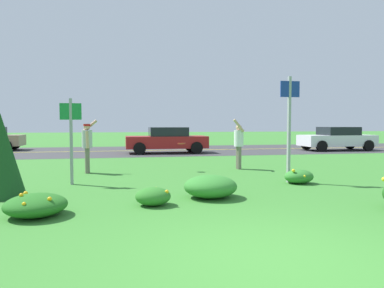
{
  "coord_description": "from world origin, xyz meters",
  "views": [
    {
      "loc": [
        -1.81,
        -3.96,
        1.63
      ],
      "look_at": [
        0.66,
        8.34,
        0.94
      ],
      "focal_mm": 34.08,
      "sensor_mm": 36.0,
      "label": 1
    }
  ],
  "objects_px": {
    "person_thrower_red_cap_gray_shirt": "(87,143)",
    "frisbee_red": "(181,144)",
    "sign_post_near_path": "(71,132)",
    "car_white_leftmost": "(337,138)",
    "sign_post_by_roadside": "(289,119)",
    "car_red_center_left": "(167,140)",
    "person_catcher_white_shirt": "(239,142)"
  },
  "relations": [
    {
      "from": "car_red_center_left",
      "to": "person_thrower_red_cap_gray_shirt",
      "type": "bearing_deg",
      "value": -115.13
    },
    {
      "from": "sign_post_near_path",
      "to": "car_white_leftmost",
      "type": "height_order",
      "value": "sign_post_near_path"
    },
    {
      "from": "sign_post_by_roadside",
      "to": "car_red_center_left",
      "type": "height_order",
      "value": "sign_post_by_roadside"
    },
    {
      "from": "person_thrower_red_cap_gray_shirt",
      "to": "person_catcher_white_shirt",
      "type": "height_order",
      "value": "person_catcher_white_shirt"
    },
    {
      "from": "frisbee_red",
      "to": "car_red_center_left",
      "type": "relative_size",
      "value": 0.06
    },
    {
      "from": "sign_post_by_roadside",
      "to": "car_red_center_left",
      "type": "bearing_deg",
      "value": 100.4
    },
    {
      "from": "car_white_leftmost",
      "to": "car_red_center_left",
      "type": "height_order",
      "value": "same"
    },
    {
      "from": "sign_post_by_roadside",
      "to": "car_white_leftmost",
      "type": "distance_m",
      "value": 13.96
    },
    {
      "from": "person_thrower_red_cap_gray_shirt",
      "to": "car_white_leftmost",
      "type": "xyz_separation_m",
      "value": [
        14.29,
        7.82,
        -0.26
      ]
    },
    {
      "from": "person_thrower_red_cap_gray_shirt",
      "to": "person_catcher_white_shirt",
      "type": "relative_size",
      "value": 0.98
    },
    {
      "from": "sign_post_by_roadside",
      "to": "person_catcher_white_shirt",
      "type": "relative_size",
      "value": 1.62
    },
    {
      "from": "person_catcher_white_shirt",
      "to": "car_white_leftmost",
      "type": "relative_size",
      "value": 0.4
    },
    {
      "from": "sign_post_near_path",
      "to": "car_white_leftmost",
      "type": "bearing_deg",
      "value": 34.83
    },
    {
      "from": "sign_post_by_roadside",
      "to": "car_white_leftmost",
      "type": "xyz_separation_m",
      "value": [
        8.62,
        10.93,
        -1.03
      ]
    },
    {
      "from": "person_catcher_white_shirt",
      "to": "frisbee_red",
      "type": "relative_size",
      "value": 6.66
    },
    {
      "from": "sign_post_by_roadside",
      "to": "frisbee_red",
      "type": "xyz_separation_m",
      "value": [
        -2.52,
        3.0,
        -0.81
      ]
    },
    {
      "from": "person_catcher_white_shirt",
      "to": "person_thrower_red_cap_gray_shirt",
      "type": "bearing_deg",
      "value": -179.53
    },
    {
      "from": "car_white_leftmost",
      "to": "car_red_center_left",
      "type": "distance_m",
      "value": 10.62
    },
    {
      "from": "sign_post_near_path",
      "to": "person_thrower_red_cap_gray_shirt",
      "type": "relative_size",
      "value": 1.3
    },
    {
      "from": "car_white_leftmost",
      "to": "car_red_center_left",
      "type": "bearing_deg",
      "value": 180.0
    },
    {
      "from": "frisbee_red",
      "to": "car_red_center_left",
      "type": "distance_m",
      "value": 7.95
    },
    {
      "from": "sign_post_by_roadside",
      "to": "car_red_center_left",
      "type": "distance_m",
      "value": 11.16
    },
    {
      "from": "sign_post_near_path",
      "to": "car_red_center_left",
      "type": "relative_size",
      "value": 0.52
    },
    {
      "from": "sign_post_near_path",
      "to": "frisbee_red",
      "type": "xyz_separation_m",
      "value": [
        3.38,
        2.17,
        -0.45
      ]
    },
    {
      "from": "person_thrower_red_cap_gray_shirt",
      "to": "frisbee_red",
      "type": "distance_m",
      "value": 3.15
    },
    {
      "from": "person_catcher_white_shirt",
      "to": "sign_post_by_roadside",
      "type": "bearing_deg",
      "value": -82.84
    },
    {
      "from": "person_thrower_red_cap_gray_shirt",
      "to": "car_red_center_left",
      "type": "bearing_deg",
      "value": 64.87
    },
    {
      "from": "person_catcher_white_shirt",
      "to": "frisbee_red",
      "type": "height_order",
      "value": "person_catcher_white_shirt"
    },
    {
      "from": "car_white_leftmost",
      "to": "person_thrower_red_cap_gray_shirt",
      "type": "bearing_deg",
      "value": -151.32
    },
    {
      "from": "sign_post_by_roadside",
      "to": "person_catcher_white_shirt",
      "type": "height_order",
      "value": "sign_post_by_roadside"
    },
    {
      "from": "car_white_leftmost",
      "to": "car_red_center_left",
      "type": "xyz_separation_m",
      "value": [
        -10.62,
        0.0,
        0.0
      ]
    },
    {
      "from": "frisbee_red",
      "to": "car_white_leftmost",
      "type": "distance_m",
      "value": 13.68
    }
  ]
}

